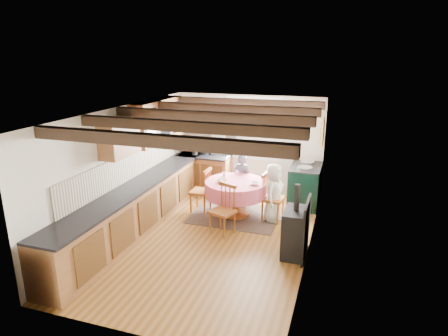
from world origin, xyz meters
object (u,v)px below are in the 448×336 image
(chair_near, at_px, (222,210))
(child_right, at_px, (274,193))
(aga_range, at_px, (305,185))
(child_far, at_px, (242,180))
(dining_table, at_px, (235,199))
(chair_right, at_px, (273,197))
(chair_left, at_px, (200,190))
(cast_iron_stove, at_px, (296,220))
(cup, at_px, (224,174))

(chair_near, relative_size, child_right, 0.80)
(aga_range, distance_m, child_far, 1.43)
(dining_table, height_order, chair_near, chair_near)
(chair_near, xyz_separation_m, chair_right, (0.79, 0.94, 0.02))
(chair_left, distance_m, child_right, 1.62)
(chair_left, bearing_deg, cast_iron_stove, 61.46)
(dining_table, height_order, chair_left, chair_left)
(chair_right, distance_m, child_right, 0.11)
(chair_near, xyz_separation_m, cup, (-0.34, 1.17, 0.32))
(chair_right, height_order, child_right, child_right)
(dining_table, xyz_separation_m, chair_left, (-0.80, 0.02, 0.10))
(chair_right, bearing_deg, dining_table, 99.03)
(chair_near, relative_size, chair_left, 1.01)
(chair_right, xyz_separation_m, cast_iron_stove, (0.64, -1.31, 0.13))
(dining_table, xyz_separation_m, aga_range, (1.32, 1.08, 0.09))
(cup, bearing_deg, child_right, -13.21)
(dining_table, xyz_separation_m, chair_near, (0.00, -0.90, 0.11))
(chair_right, relative_size, child_far, 0.85)
(dining_table, xyz_separation_m, chair_right, (0.80, 0.04, 0.12))
(chair_left, distance_m, cup, 0.62)
(aga_range, xyz_separation_m, cast_iron_stove, (0.11, -2.35, 0.17))
(dining_table, relative_size, chair_left, 1.31)
(chair_near, bearing_deg, cup, 125.96)
(chair_right, height_order, child_far, child_far)
(chair_right, height_order, aga_range, chair_right)
(cast_iron_stove, xyz_separation_m, child_right, (-0.63, 1.28, -0.03))
(cup, bearing_deg, aga_range, 25.80)
(chair_left, xyz_separation_m, aga_range, (2.13, 1.05, -0.02))
(child_far, bearing_deg, aga_range, -155.06)
(dining_table, height_order, aga_range, aga_range)
(chair_near, distance_m, cast_iron_stove, 1.49)
(cast_iron_stove, xyz_separation_m, cup, (-1.77, 1.55, 0.18))
(chair_left, height_order, cast_iron_stove, cast_iron_stove)
(child_far, distance_m, cup, 0.54)
(child_far, bearing_deg, chair_right, 151.43)
(child_far, relative_size, cup, 12.64)
(aga_range, bearing_deg, chair_near, -123.74)
(child_far, bearing_deg, chair_left, 48.28)
(dining_table, relative_size, aga_range, 1.25)
(child_right, bearing_deg, chair_right, 26.07)
(aga_range, bearing_deg, dining_table, -140.89)
(dining_table, distance_m, cup, 0.61)
(dining_table, distance_m, aga_range, 1.71)
(chair_near, relative_size, chair_right, 0.97)
(cast_iron_stove, bearing_deg, chair_right, 115.87)
(dining_table, bearing_deg, cup, 141.24)
(cup, bearing_deg, dining_table, -38.76)
(dining_table, distance_m, chair_near, 0.91)
(chair_near, bearing_deg, dining_table, 109.90)
(cast_iron_stove, relative_size, child_right, 1.05)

